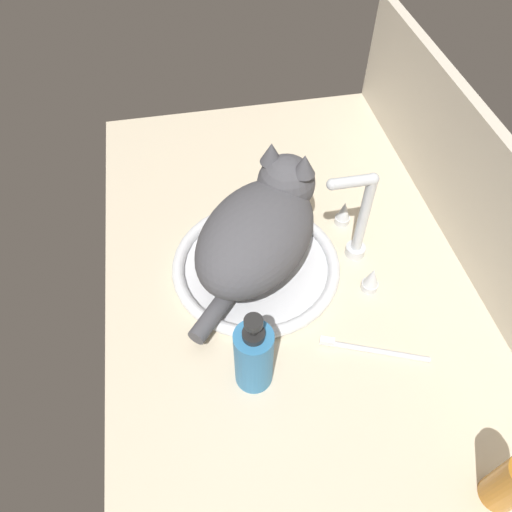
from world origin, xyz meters
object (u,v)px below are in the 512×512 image
object	(u,v)px
soap_pump_bottle	(254,356)
toothbrush	(371,350)
sink_basin	(256,265)
cat	(262,226)
faucet	(358,227)

from	to	relation	value
soap_pump_bottle	toothbrush	bearing A→B (deg)	92.00
sink_basin	soap_pump_bottle	bearing A→B (deg)	-11.76
soap_pump_bottle	toothbrush	distance (cm)	22.22
cat	toothbrush	distance (cm)	29.69
sink_basin	soap_pump_bottle	distance (cm)	23.99
cat	soap_pump_bottle	distance (cm)	25.42
sink_basin	toothbrush	bearing A→B (deg)	36.89
faucet	toothbrush	xyz separation A→B (cm)	(21.95, -3.47, -7.67)
sink_basin	cat	bearing A→B (deg)	139.45
sink_basin	cat	size ratio (longest dim) A/B	0.97
sink_basin	faucet	world-z (taller)	faucet
soap_pump_bottle	toothbrush	world-z (taller)	soap_pump_bottle
cat	toothbrush	world-z (taller)	cat
cat	toothbrush	bearing A→B (deg)	32.26
sink_basin	soap_pump_bottle	size ratio (longest dim) A/B	1.83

